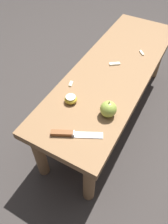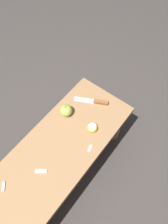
# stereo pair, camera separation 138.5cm
# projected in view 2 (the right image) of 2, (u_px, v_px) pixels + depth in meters

# --- Properties ---
(ground_plane) EXTENTS (8.00, 8.00, 0.00)m
(ground_plane) POSITION_uv_depth(u_px,v_px,m) (52.00, 183.00, 1.57)
(ground_plane) COLOR #383330
(wooden_bench) EXTENTS (1.27, 0.41, 0.41)m
(wooden_bench) POSITION_uv_depth(u_px,v_px,m) (45.00, 169.00, 1.26)
(wooden_bench) COLOR olive
(wooden_bench) RESTS_ON ground_plane
(knife) EXTENTS (0.13, 0.21, 0.02)m
(knife) POSITION_uv_depth(u_px,v_px,m) (96.00, 102.00, 1.42)
(knife) COLOR silver
(knife) RESTS_ON wooden_bench
(apple_whole) EXTENTS (0.08, 0.08, 0.09)m
(apple_whole) POSITION_uv_depth(u_px,v_px,m) (66.00, 111.00, 1.35)
(apple_whole) COLOR #9EB747
(apple_whole) RESTS_ON wooden_bench
(apple_cut) EXTENTS (0.06, 0.06, 0.04)m
(apple_cut) POSITION_uv_depth(u_px,v_px,m) (92.00, 128.00, 1.31)
(apple_cut) COLOR gold
(apple_cut) RESTS_ON wooden_bench
(apple_slice_near_knife) EXTENTS (0.04, 0.03, 0.01)m
(apple_slice_near_knife) POSITION_uv_depth(u_px,v_px,m) (90.00, 148.00, 1.26)
(apple_slice_near_knife) COLOR silver
(apple_slice_near_knife) RESTS_ON wooden_bench
(apple_slice_center) EXTENTS (0.05, 0.06, 0.01)m
(apple_slice_center) POSITION_uv_depth(u_px,v_px,m) (41.00, 171.00, 1.19)
(apple_slice_center) COLOR silver
(apple_slice_center) RESTS_ON wooden_bench
(apple_slice_near_bowl) EXTENTS (0.04, 0.04, 0.01)m
(apple_slice_near_bowl) POSITION_uv_depth(u_px,v_px,m) (4.00, 186.00, 1.15)
(apple_slice_near_bowl) COLOR silver
(apple_slice_near_bowl) RESTS_ON wooden_bench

